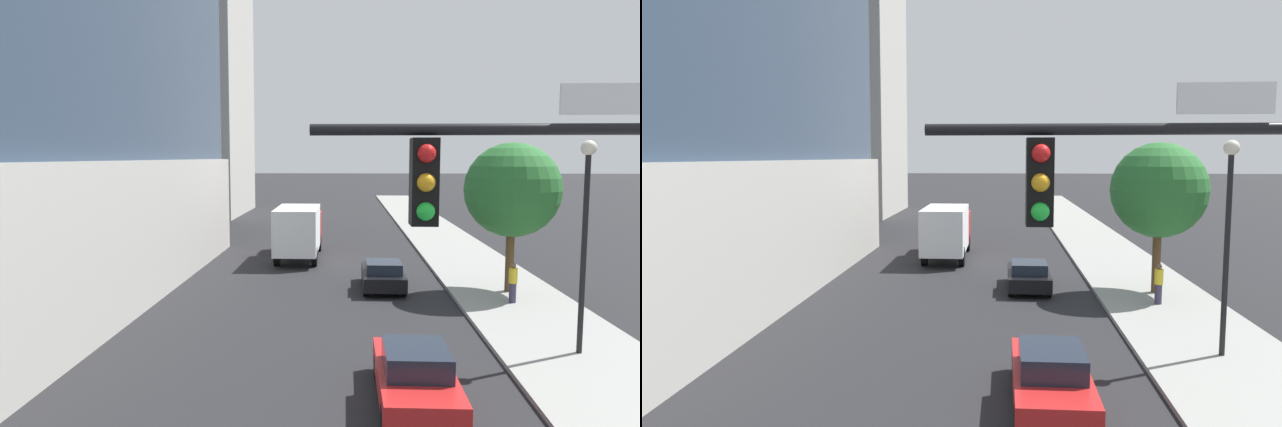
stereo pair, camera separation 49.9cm
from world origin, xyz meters
TOP-DOWN VIEW (x-y plane):
  - sidewalk at (7.50, 20.00)m, footprint 4.79×120.00m
  - construction_building at (-16.90, 53.63)m, footprint 14.23×23.48m
  - traffic_light_pole at (3.80, 2.07)m, footprint 5.48×0.48m
  - street_lamp at (7.56, 11.80)m, footprint 0.44×0.44m
  - street_tree at (7.68, 19.50)m, footprint 4.07×4.07m
  - car_red at (2.25, 8.40)m, footprint 1.81×4.45m
  - car_black at (2.25, 20.21)m, footprint 1.84×4.04m
  - box_truck at (-2.19, 27.54)m, footprint 2.36×7.22m
  - pedestrian_yellow_shirt at (7.28, 17.56)m, footprint 0.34×0.34m

SIDE VIEW (x-z plane):
  - sidewalk at x=7.50m, z-range 0.00..0.15m
  - car_black at x=2.25m, z-range -0.01..1.32m
  - car_red at x=2.25m, z-range -0.02..1.45m
  - pedestrian_yellow_shirt at x=7.28m, z-range 0.16..1.78m
  - box_truck at x=-2.19m, z-range 0.20..3.32m
  - street_lamp at x=7.56m, z-range 1.08..7.39m
  - street_tree at x=7.68m, z-range 1.33..7.79m
  - traffic_light_pole at x=3.80m, z-range 1.40..8.09m
  - construction_building at x=-16.90m, z-range -3.43..38.96m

